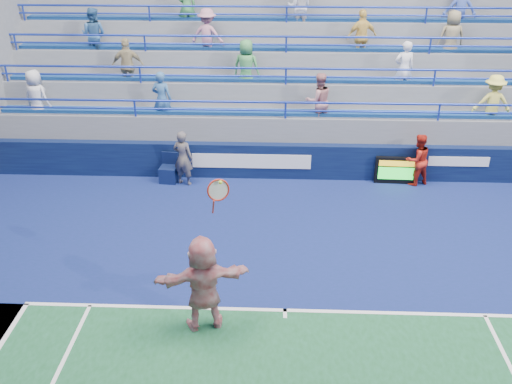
{
  "coord_description": "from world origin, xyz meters",
  "views": [
    {
      "loc": [
        -0.22,
        -9.47,
        7.55
      ],
      "look_at": [
        -0.7,
        2.5,
        1.5
      ],
      "focal_mm": 40.0,
      "sensor_mm": 36.0,
      "label": 1
    }
  ],
  "objects_px": {
    "serve_speed_board": "(396,170)",
    "tennis_player": "(203,283)",
    "judge_chair": "(169,173)",
    "line_judge": "(183,158)",
    "ball_girl": "(418,160)"
  },
  "relations": [
    {
      "from": "line_judge",
      "to": "ball_girl",
      "type": "bearing_deg",
      "value": -159.24
    },
    {
      "from": "serve_speed_board",
      "to": "tennis_player",
      "type": "height_order",
      "value": "tennis_player"
    },
    {
      "from": "judge_chair",
      "to": "line_judge",
      "type": "height_order",
      "value": "line_judge"
    },
    {
      "from": "tennis_player",
      "to": "line_judge",
      "type": "bearing_deg",
      "value": 102.32
    },
    {
      "from": "serve_speed_board",
      "to": "judge_chair",
      "type": "xyz_separation_m",
      "value": [
        -6.83,
        -0.14,
        -0.15
      ]
    },
    {
      "from": "judge_chair",
      "to": "tennis_player",
      "type": "height_order",
      "value": "tennis_player"
    },
    {
      "from": "line_judge",
      "to": "ball_girl",
      "type": "distance_m",
      "value": 6.95
    },
    {
      "from": "ball_girl",
      "to": "serve_speed_board",
      "type": "bearing_deg",
      "value": -23.66
    },
    {
      "from": "judge_chair",
      "to": "ball_girl",
      "type": "height_order",
      "value": "ball_girl"
    },
    {
      "from": "ball_girl",
      "to": "line_judge",
      "type": "bearing_deg",
      "value": -19.44
    },
    {
      "from": "judge_chair",
      "to": "serve_speed_board",
      "type": "bearing_deg",
      "value": 1.18
    },
    {
      "from": "judge_chair",
      "to": "tennis_player",
      "type": "xyz_separation_m",
      "value": [
        1.89,
        -6.58,
        0.74
      ]
    },
    {
      "from": "serve_speed_board",
      "to": "line_judge",
      "type": "xyz_separation_m",
      "value": [
        -6.35,
        -0.29,
        0.42
      ]
    },
    {
      "from": "serve_speed_board",
      "to": "judge_chair",
      "type": "bearing_deg",
      "value": -178.82
    },
    {
      "from": "judge_chair",
      "to": "tennis_player",
      "type": "relative_size",
      "value": 0.27
    }
  ]
}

